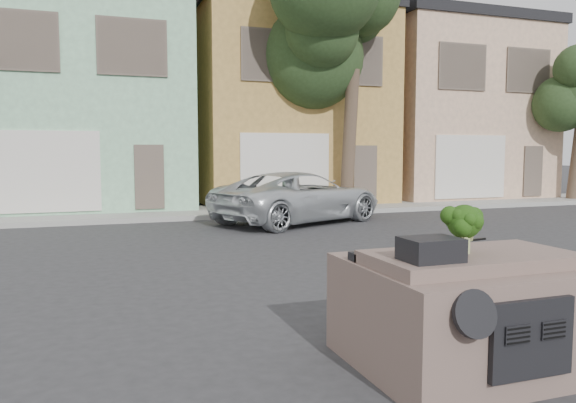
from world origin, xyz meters
TOP-DOWN VIEW (x-y plane):
  - ground_plane at (0.00, 0.00)m, footprint 120.00×120.00m
  - sidewalk at (0.00, 10.50)m, footprint 40.00×3.00m
  - townhouse_mint at (-3.50, 14.50)m, footprint 7.20×8.20m
  - townhouse_tan at (4.00, 14.50)m, footprint 7.20×8.20m
  - townhouse_beige at (11.50, 14.50)m, footprint 7.20×8.20m
  - silver_pickup at (2.37, 7.58)m, footprint 5.80×4.35m
  - tree_near at (5.00, 9.80)m, footprint 4.40×4.00m
  - car_dashboard at (0.00, -3.00)m, footprint 2.00×1.80m
  - instrument_hump at (-0.58, -3.35)m, footprint 0.48×0.38m
  - wiper_arm at (0.28, -2.62)m, footprint 0.69×0.15m
  - broccoli at (-0.09, -3.14)m, footprint 0.51×0.51m

SIDE VIEW (x-z plane):
  - ground_plane at x=0.00m, z-range 0.00..0.00m
  - silver_pickup at x=2.37m, z-range -0.73..0.73m
  - sidewalk at x=0.00m, z-range 0.00..0.15m
  - car_dashboard at x=0.00m, z-range 0.00..1.12m
  - wiper_arm at x=0.28m, z-range 1.12..1.14m
  - instrument_hump at x=-0.58m, z-range 1.12..1.32m
  - broccoli at x=-0.09m, z-range 1.12..1.58m
  - townhouse_mint at x=-3.50m, z-range 0.00..7.55m
  - townhouse_tan at x=4.00m, z-range 0.00..7.55m
  - townhouse_beige at x=11.50m, z-range 0.00..7.55m
  - tree_near at x=5.00m, z-range 0.00..8.50m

